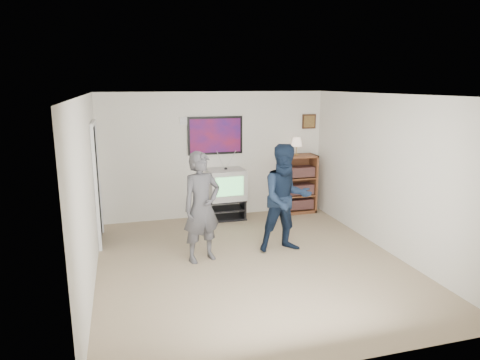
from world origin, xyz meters
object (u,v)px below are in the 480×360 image
crt_television (226,184)px  person_tall (202,207)px  person_short (286,199)px  bookshelf (297,184)px  media_stand (224,209)px

crt_television → person_tall: size_ratio=0.42×
person_tall → person_short: (1.36, 0.02, 0.03)m
bookshelf → person_tall: bearing=-140.8°
person_tall → person_short: 1.36m
crt_television → bookshelf: bearing=-0.6°
bookshelf → crt_television: bearing=-178.1°
media_stand → crt_television: crt_television is taller
media_stand → crt_television: size_ratio=1.21×
person_tall → person_short: size_ratio=0.97×
person_short → person_tall: bearing=-178.4°
media_stand → person_tall: person_tall is taller
person_short → bookshelf: bearing=62.6°
crt_television → bookshelf: 1.55m
media_stand → bookshelf: size_ratio=0.70×
media_stand → crt_television: bearing=2.0°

